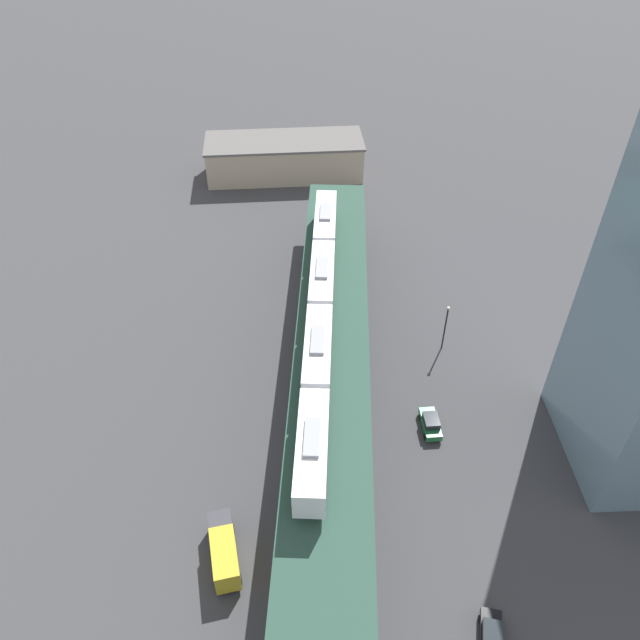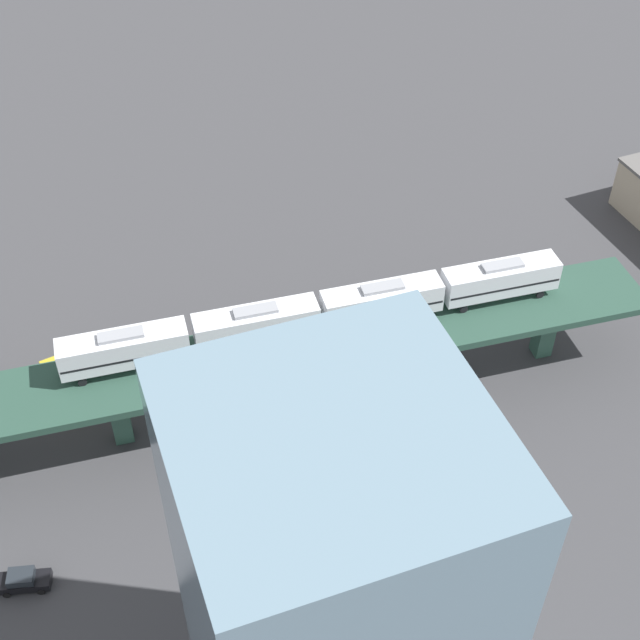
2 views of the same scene
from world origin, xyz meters
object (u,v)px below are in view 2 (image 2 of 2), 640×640
object	(u,v)px
street_car_green	(279,493)
delivery_truck	(77,366)
street_lamp	(430,464)
subway_train	(320,312)
street_car_black	(24,580)
office_tower	(331,623)

from	to	relation	value
street_car_green	delivery_truck	xyz separation A→B (m)	(-22.10, -14.94, 0.82)
delivery_truck	street_lamp	xyz separation A→B (m)	(25.97, 28.11, 2.35)
subway_train	street_car_green	xyz separation A→B (m)	(12.16, -8.45, -9.61)
street_car_green	street_car_black	world-z (taller)	same
street_car_green	street_car_black	xyz separation A→B (m)	(1.09, -23.19, 0.00)
delivery_truck	street_car_green	bearing A→B (deg)	34.06
office_tower	delivery_truck	bearing A→B (deg)	-165.45
subway_train	delivery_truck	bearing A→B (deg)	-113.01
subway_train	delivery_truck	distance (m)	26.88
street_lamp	office_tower	bearing A→B (deg)	-41.99
street_car_green	delivery_truck	bearing A→B (deg)	-145.94
office_tower	street_car_green	bearing A→B (deg)	171.31
subway_train	street_car_green	size ratio (longest dim) A/B	11.16
street_car_black	delivery_truck	bearing A→B (deg)	160.41
street_car_green	delivery_truck	world-z (taller)	delivery_truck
street_lamp	office_tower	size ratio (longest dim) A/B	0.19
street_car_black	delivery_truck	distance (m)	24.63
street_car_green	office_tower	bearing A→B (deg)	-8.69
delivery_truck	street_car_black	bearing A→B (deg)	-19.59
street_car_green	street_car_black	distance (m)	23.22
delivery_truck	street_lamp	distance (m)	38.34
street_lamp	street_car_green	bearing A→B (deg)	-106.39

